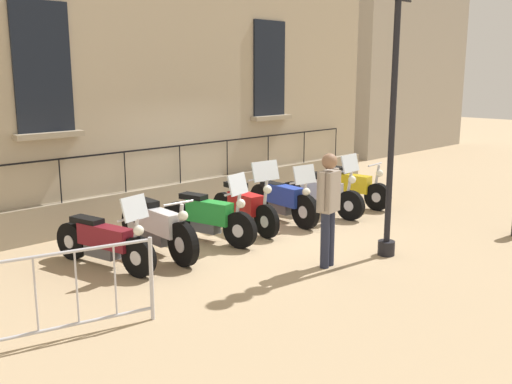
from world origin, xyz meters
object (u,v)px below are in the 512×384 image
object	(u,v)px
motorcycle_white	(158,228)
motorcycle_red	(245,207)
motorcycle_silver	(321,194)
motorcycle_maroon	(105,242)
lamppost	(396,56)
motorcycle_blue	(283,200)
crowd_barrier	(57,293)
motorcycle_green	(209,218)
pedestrian_standing	(328,203)
motorcycle_yellow	(350,188)

from	to	relation	value
motorcycle_white	motorcycle_red	xyz separation A→B (m)	(-0.06, 2.06, 0.01)
motorcycle_silver	motorcycle_maroon	bearing A→B (deg)	-92.16
motorcycle_red	lamppost	world-z (taller)	lamppost
motorcycle_blue	crowd_barrier	world-z (taller)	motorcycle_blue
motorcycle_red	motorcycle_silver	bearing A→B (deg)	83.69
motorcycle_green	motorcycle_silver	size ratio (longest dim) A/B	0.95
motorcycle_blue	motorcycle_maroon	bearing A→B (deg)	-90.77
motorcycle_blue	pedestrian_standing	size ratio (longest dim) A/B	1.13
motorcycle_blue	lamppost	world-z (taller)	lamppost
motorcycle_white	motorcycle_maroon	bearing A→B (deg)	-91.86
motorcycle_blue	lamppost	xyz separation A→B (m)	(2.65, -0.35, 2.77)
motorcycle_silver	crowd_barrier	bearing A→B (deg)	-76.27
motorcycle_green	motorcycle_maroon	bearing A→B (deg)	-91.58
motorcycle_white	pedestrian_standing	xyz separation A→B (m)	(2.34, 1.54, 0.57)
motorcycle_white	motorcycle_silver	distance (m)	4.07
motorcycle_blue	crowd_barrier	bearing A→B (deg)	-72.63
lamppost	motorcycle_red	bearing A→B (deg)	-167.10
motorcycle_silver	pedestrian_standing	size ratio (longest dim) A/B	1.19
motorcycle_white	motorcycle_yellow	bearing A→B (deg)	88.94
motorcycle_yellow	crowd_barrier	xyz separation A→B (m)	(1.70, -7.80, 0.15)
motorcycle_maroon	motorcycle_silver	world-z (taller)	motorcycle_silver
motorcycle_yellow	lamppost	bearing A→B (deg)	-44.02
motorcycle_maroon	motorcycle_yellow	distance (m)	6.15
lamppost	pedestrian_standing	xyz separation A→B (m)	(-0.34, -1.15, -2.20)
crowd_barrier	pedestrian_standing	size ratio (longest dim) A/B	1.23
motorcycle_maroon	motorcycle_yellow	bearing A→B (deg)	88.81
motorcycle_white	lamppost	distance (m)	4.70
motorcycle_green	motorcycle_red	xyz separation A→B (m)	(-0.09, 0.98, 0.02)
motorcycle_blue	motorcycle_white	bearing A→B (deg)	-90.42
motorcycle_silver	motorcycle_white	bearing A→B (deg)	-92.23
motorcycle_white	crowd_barrier	size ratio (longest dim) A/B	1.01
motorcycle_red	crowd_barrier	xyz separation A→B (m)	(1.85, -4.67, 0.10)
motorcycle_yellow	crowd_barrier	bearing A→B (deg)	-77.73
motorcycle_blue	motorcycle_yellow	size ratio (longest dim) A/B	0.99
motorcycle_maroon	crowd_barrier	world-z (taller)	motorcycle_maroon
motorcycle_blue	motorcycle_silver	size ratio (longest dim) A/B	0.95
motorcycle_green	crowd_barrier	distance (m)	4.09
motorcycle_maroon	pedestrian_standing	world-z (taller)	pedestrian_standing
motorcycle_white	motorcycle_blue	world-z (taller)	motorcycle_blue
motorcycle_green	motorcycle_red	bearing A→B (deg)	95.11
pedestrian_standing	motorcycle_yellow	bearing A→B (deg)	121.64
lamppost	pedestrian_standing	world-z (taller)	lamppost
motorcycle_white	motorcycle_red	size ratio (longest dim) A/B	1.12
crowd_barrier	motorcycle_yellow	bearing A→B (deg)	102.27
motorcycle_blue	motorcycle_silver	bearing A→B (deg)	82.45
motorcycle_maroon	crowd_barrier	distance (m)	2.46
pedestrian_standing	motorcycle_maroon	bearing A→B (deg)	-133.47
motorcycle_yellow	motorcycle_green	bearing A→B (deg)	-90.99
motorcycle_white	motorcycle_blue	size ratio (longest dim) A/B	1.10
motorcycle_white	motorcycle_red	distance (m)	2.06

